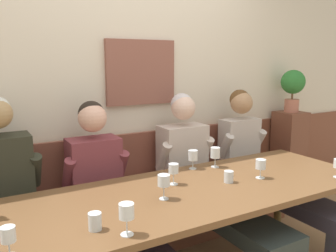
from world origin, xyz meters
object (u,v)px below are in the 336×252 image
object	(u,v)px
person_center_right_seat	(268,170)
wine_glass_center_front	(173,169)
dining_table	(189,199)
wine_glass_mid_right	(193,156)
water_tumbler_right	(95,221)
wall_bench	(142,214)
wine_glass_mid_left	(261,165)
wine_glass_center_rear	(127,212)
person_left_seat	(207,180)
potted_plant	(293,86)
person_right_seat	(112,200)
wine_glass_near_bucket	(215,154)
person_center_left_seat	(10,217)
wine_glass_left_end	(164,182)
wine_glass_by_bottle	(8,236)
water_tumbler_center	(229,177)

from	to	relation	value
person_center_right_seat	wine_glass_center_front	size ratio (longest dim) A/B	9.29
dining_table	wine_glass_mid_right	world-z (taller)	wine_glass_mid_right
water_tumbler_right	wall_bench	bearing A→B (deg)	53.39
wine_glass_mid_left	wine_glass_center_rear	xyz separation A→B (m)	(-1.14, -0.29, 0.02)
person_left_seat	wine_glass_center_front	world-z (taller)	person_left_seat
wine_glass_mid_right	wall_bench	bearing A→B (deg)	127.42
wine_glass_center_rear	wine_glass_mid_left	bearing A→B (deg)	14.45
wine_glass_mid_left	potted_plant	bearing A→B (deg)	33.66
person_center_right_seat	water_tumbler_right	xyz separation A→B (m)	(-1.72, -0.54, 0.15)
person_right_seat	wine_glass_near_bucket	size ratio (longest dim) A/B	8.50
wine_glass_center_rear	water_tumbler_right	distance (m)	0.18
wine_glass_mid_left	wine_glass_center_rear	size ratio (longest dim) A/B	0.87
dining_table	wine_glass_near_bucket	distance (m)	0.57
wall_bench	person_right_seat	distance (m)	0.65
person_right_seat	person_left_seat	world-z (taller)	person_left_seat
wine_glass_center_front	wine_glass_near_bucket	size ratio (longest dim) A/B	0.91
wine_glass_mid_left	potted_plant	size ratio (longest dim) A/B	0.31
person_center_left_seat	wine_glass_mid_right	bearing A→B (deg)	0.49
dining_table	wine_glass_near_bucket	size ratio (longest dim) A/B	16.78
wine_glass_center_rear	wine_glass_near_bucket	size ratio (longest dim) A/B	1.00
wine_glass_left_end	wine_glass_near_bucket	distance (m)	0.75
person_center_right_seat	wine_glass_left_end	size ratio (longest dim) A/B	8.78
person_left_seat	wine_glass_center_rear	bearing A→B (deg)	-144.56
wine_glass_center_rear	water_tumbler_right	world-z (taller)	wine_glass_center_rear
person_right_seat	wine_glass_near_bucket	distance (m)	0.87
person_center_left_seat	person_right_seat	size ratio (longest dim) A/B	1.00
wine_glass_center_rear	person_right_seat	bearing A→B (deg)	75.14
person_center_left_seat	person_center_right_seat	distance (m)	2.05
water_tumbler_right	potted_plant	size ratio (longest dim) A/B	0.20
person_center_right_seat	water_tumbler_right	bearing A→B (deg)	-162.61
person_left_seat	wine_glass_mid_left	size ratio (longest dim) A/B	9.81
wine_glass_center_front	wine_glass_mid_right	bearing A→B (deg)	36.44
potted_plant	person_right_seat	bearing A→B (deg)	-169.25
wine_glass_center_rear	water_tumbler_right	xyz separation A→B (m)	(-0.11, 0.12, -0.07)
wall_bench	water_tumbler_right	world-z (taller)	wall_bench
person_right_seat	wine_glass_near_bucket	xyz separation A→B (m)	(0.84, -0.02, 0.22)
wine_glass_center_rear	wine_glass_center_front	distance (m)	0.73
wall_bench	wine_glass_mid_left	world-z (taller)	wall_bench
person_right_seat	person_center_right_seat	size ratio (longest dim) A/B	1.00
person_center_right_seat	wine_glass_mid_right	bearing A→B (deg)	176.27
person_center_left_seat	potted_plant	world-z (taller)	potted_plant
wine_glass_mid_left	person_center_right_seat	bearing A→B (deg)	38.51
dining_table	wine_glass_mid_right	size ratio (longest dim) A/B	17.99
person_center_right_seat	person_center_left_seat	bearing A→B (deg)	178.94
wall_bench	person_right_seat	world-z (taller)	person_right_seat
person_center_left_seat	wine_glass_by_bottle	world-z (taller)	person_center_left_seat
wine_glass_center_front	water_tumbler_right	size ratio (longest dim) A/B	1.64
wall_bench	person_left_seat	world-z (taller)	person_left_seat
water_tumbler_right	person_right_seat	bearing A→B (deg)	62.16
water_tumbler_center	water_tumbler_right	bearing A→B (deg)	-168.13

